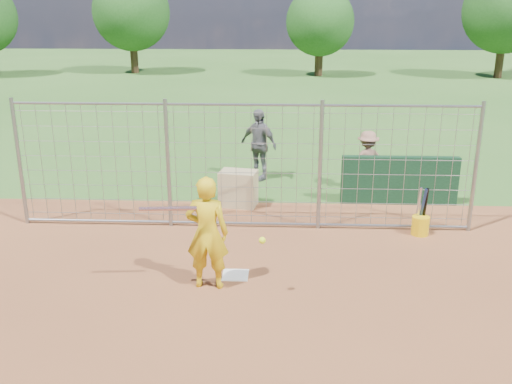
{
  "coord_description": "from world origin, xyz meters",
  "views": [
    {
      "loc": [
        0.74,
        -8.78,
        4.31
      ],
      "look_at": [
        0.3,
        0.8,
        1.15
      ],
      "focal_mm": 40.0,
      "sensor_mm": 36.0,
      "label": 1
    }
  ],
  "objects_px": {
    "batter": "(207,233)",
    "bucket_with_bats": "(421,223)",
    "bystander_b": "(258,144)",
    "bystander_c": "(367,161)",
    "equipment_bin": "(238,188)"
  },
  "relations": [
    {
      "from": "batter",
      "to": "bystander_c",
      "type": "distance_m",
      "value": 6.11
    },
    {
      "from": "bystander_c",
      "to": "equipment_bin",
      "type": "xyz_separation_m",
      "value": [
        -3.02,
        -1.3,
        -0.33
      ]
    },
    {
      "from": "bystander_c",
      "to": "equipment_bin",
      "type": "distance_m",
      "value": 3.3
    },
    {
      "from": "bucket_with_bats",
      "to": "bystander_b",
      "type": "bearing_deg",
      "value": 132.53
    },
    {
      "from": "batter",
      "to": "bystander_c",
      "type": "height_order",
      "value": "batter"
    },
    {
      "from": "batter",
      "to": "bucket_with_bats",
      "type": "xyz_separation_m",
      "value": [
        3.88,
        2.35,
        -0.68
      ]
    },
    {
      "from": "bystander_b",
      "to": "batter",
      "type": "bearing_deg",
      "value": -61.03
    },
    {
      "from": "batter",
      "to": "bucket_with_bats",
      "type": "bearing_deg",
      "value": -145.96
    },
    {
      "from": "batter",
      "to": "bystander_b",
      "type": "xyz_separation_m",
      "value": [
        0.55,
        5.98,
        -0.01
      ]
    },
    {
      "from": "batter",
      "to": "bucket_with_bats",
      "type": "distance_m",
      "value": 4.59
    },
    {
      "from": "batter",
      "to": "equipment_bin",
      "type": "distance_m",
      "value": 3.93
    },
    {
      "from": "batter",
      "to": "bucket_with_bats",
      "type": "relative_size",
      "value": 1.89
    },
    {
      "from": "bystander_b",
      "to": "bystander_c",
      "type": "relative_size",
      "value": 1.26
    },
    {
      "from": "bystander_c",
      "to": "bucket_with_bats",
      "type": "height_order",
      "value": "bystander_c"
    },
    {
      "from": "bystander_b",
      "to": "bucket_with_bats",
      "type": "relative_size",
      "value": 1.88
    }
  ]
}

